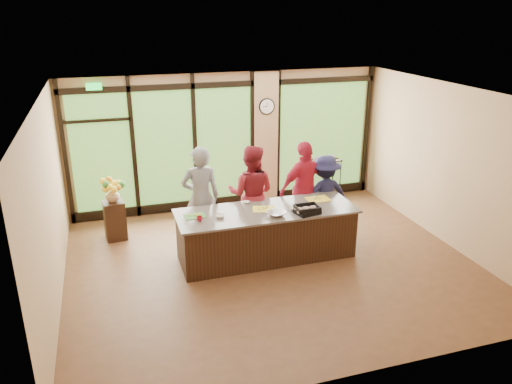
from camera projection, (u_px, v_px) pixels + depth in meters
floor at (271, 264)px, 8.85m from camera, size 7.00×7.00×0.00m
ceiling at (274, 94)px, 7.81m from camera, size 7.00×7.00×0.00m
back_wall at (228, 141)px, 11.02m from camera, size 7.00×0.00×7.00m
left_wall at (49, 208)px, 7.36m from camera, size 0.00×6.00×6.00m
right_wall at (450, 166)px, 9.31m from camera, size 0.00×6.00×6.00m
window_wall at (236, 146)px, 11.06m from camera, size 6.90×0.12×3.00m
island_base at (266, 235)px, 8.97m from camera, size 3.10×1.00×0.88m
countertop at (267, 211)px, 8.81m from camera, size 3.20×1.10×0.04m
wall_clock at (267, 106)px, 10.87m from camera, size 0.36×0.04×0.36m
cook_left at (201, 198)px, 9.20m from camera, size 0.73×0.49×1.96m
cook_midleft at (251, 194)px, 9.48m from camera, size 1.14×1.04×1.90m
cook_midright at (305, 189)px, 9.74m from camera, size 1.19×0.68×1.90m
cook_right at (325, 194)px, 9.88m from camera, size 1.03×0.59×1.59m
roasting_pan at (307, 211)px, 8.65m from camera, size 0.46×0.39×0.07m
mixing_bowl at (276, 214)px, 8.54m from camera, size 0.41×0.41×0.08m
cutting_board_left at (195, 216)px, 8.53m from camera, size 0.36×0.27×0.01m
cutting_board_center at (264, 209)px, 8.83m from camera, size 0.46×0.39×0.01m
cutting_board_right at (318, 199)px, 9.28m from camera, size 0.43×0.33×0.01m
prep_bowl_near at (220, 216)px, 8.47m from camera, size 0.19×0.19×0.05m
prep_bowl_mid at (293, 209)px, 8.80m from camera, size 0.15×0.15×0.04m
prep_bowl_far at (246, 202)px, 9.11m from camera, size 0.15×0.15×0.03m
red_ramekin at (200, 219)px, 8.34m from camera, size 0.10×0.10×0.08m
flower_stand at (115, 220)px, 9.71m from camera, size 0.43×0.43×0.78m
flower_vase at (112, 195)px, 9.53m from camera, size 0.32×0.32×0.28m
bar_cart at (323, 173)px, 11.72m from camera, size 0.84×0.59×1.04m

